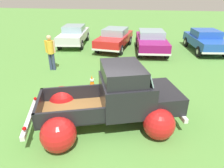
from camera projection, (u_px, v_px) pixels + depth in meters
ground_plane at (105, 122)px, 6.43m from camera, size 80.00×80.00×0.00m
vintage_pickup_truck at (117, 101)px, 6.17m from camera, size 5.00×3.85×1.96m
show_car_0 at (74, 34)px, 15.28m from camera, size 2.36×4.63×1.43m
show_car_1 at (115, 38)px, 14.18m from camera, size 2.31×4.53×1.43m
show_car_2 at (151, 40)px, 13.44m from camera, size 2.35×4.51×1.43m
show_car_3 at (206, 40)px, 13.59m from camera, size 2.45×4.36×1.43m
spectator_0 at (50, 50)px, 10.20m from camera, size 0.54×0.37×1.85m
lane_cone_0 at (92, 82)px, 8.48m from camera, size 0.36×0.36×0.63m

